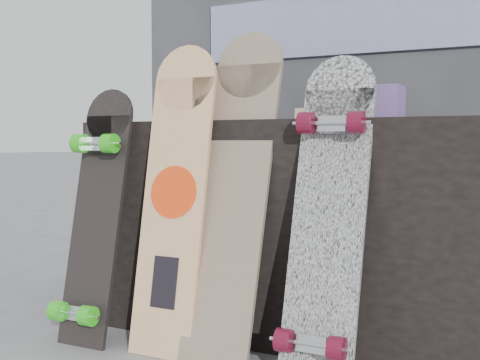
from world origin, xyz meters
The scene contains 9 objects.
vendor_table centered at (0.00, 0.50, 0.40)m, with size 1.60×0.60×0.80m, color black.
booth centered at (0.00, 1.35, 1.10)m, with size 2.40×0.22×2.20m.
merch_box_purple centered at (-0.35, 0.47, 0.85)m, with size 0.18×0.12×0.10m, color #5F3975.
merch_box_small centered at (0.30, 0.48, 0.86)m, with size 0.14×0.14×0.12m, color #5F3975.
merch_box_flat centered at (0.03, 0.69, 0.83)m, with size 0.22×0.10×0.06m, color #D1B78C.
longboard_geisha centered at (-0.32, 0.12, 0.56)m, with size 0.24×0.22×1.07m.
longboard_celtic centered at (-0.12, 0.17, 0.59)m, with size 0.25×0.34×1.12m.
longboard_cascadia centered at (0.23, 0.12, 0.52)m, with size 0.23×0.34×1.01m.
skateboard_dark centered at (-0.63, 0.06, 0.47)m, with size 0.20×0.28×0.92m.
Camera 1 is at (0.80, -1.64, 0.73)m, focal length 45.00 mm.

